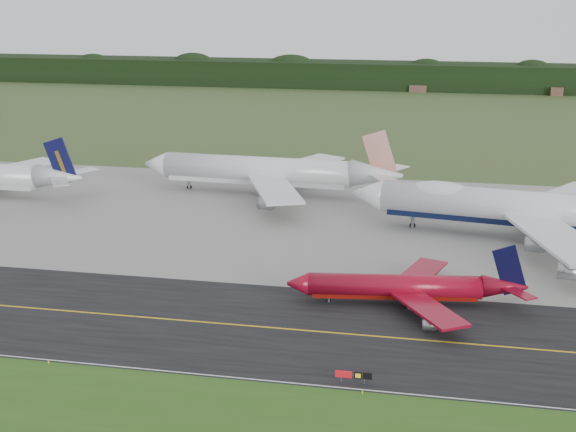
% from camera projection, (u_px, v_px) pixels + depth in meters
% --- Properties ---
extents(ground, '(600.00, 600.00, 0.00)m').
position_uv_depth(ground, '(344.00, 322.00, 114.85)').
color(ground, '#354821').
rests_on(ground, ground).
extents(taxiway, '(400.00, 32.00, 0.02)m').
position_uv_depth(taxiway, '(340.00, 333.00, 111.08)').
color(taxiway, black).
rests_on(taxiway, ground).
extents(apron, '(400.00, 78.00, 0.01)m').
position_uv_depth(apron, '(376.00, 223.00, 162.92)').
color(apron, gray).
rests_on(apron, ground).
extents(taxiway_centreline, '(400.00, 0.40, 0.00)m').
position_uv_depth(taxiway_centreline, '(340.00, 333.00, 111.07)').
color(taxiway_centreline, gold).
rests_on(taxiway_centreline, taxiway).
extents(taxiway_edge_line, '(400.00, 0.25, 0.00)m').
position_uv_depth(taxiway_edge_line, '(323.00, 386.00, 96.47)').
color(taxiway_edge_line, silver).
rests_on(taxiway_edge_line, taxiway).
extents(horizon_treeline, '(700.00, 25.00, 12.00)m').
position_uv_depth(horizon_treeline, '(421.00, 78.00, 371.37)').
color(horizon_treeline, black).
rests_on(horizon_treeline, ground).
extents(jet_ba_747, '(69.91, 57.38, 17.59)m').
position_uv_depth(jet_ba_747, '(527.00, 209.00, 150.85)').
color(jet_ba_747, silver).
rests_on(jet_ba_747, ground).
extents(jet_red_737, '(36.21, 29.29, 9.78)m').
position_uv_depth(jet_red_737, '(408.00, 287.00, 120.67)').
color(jet_red_737, maroon).
rests_on(jet_red_737, ground).
extents(jet_star_tail, '(61.20, 51.23, 16.15)m').
position_uv_depth(jet_star_tail, '(271.00, 172.00, 183.60)').
color(jet_star_tail, silver).
rests_on(jet_star_tail, ground).
extents(taxiway_sign, '(4.46, 0.28, 1.49)m').
position_uv_depth(taxiway_sign, '(353.00, 375.00, 96.96)').
color(taxiway_sign, slate).
rests_on(taxiway_sign, ground).
extents(edge_marker_left, '(0.16, 0.16, 0.50)m').
position_uv_depth(edge_marker_left, '(48.00, 362.00, 102.09)').
color(edge_marker_left, yellow).
rests_on(edge_marker_left, ground).
extents(edge_marker_center, '(0.16, 0.16, 0.50)m').
position_uv_depth(edge_marker_center, '(362.00, 392.00, 94.56)').
color(edge_marker_center, yellow).
rests_on(edge_marker_center, ground).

